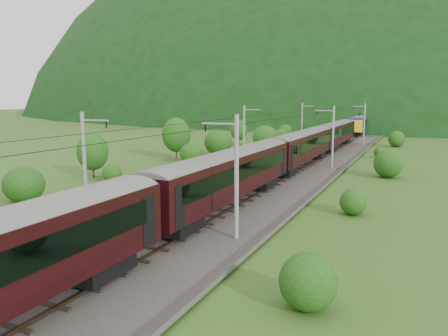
% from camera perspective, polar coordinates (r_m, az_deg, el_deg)
% --- Properties ---
extents(ground, '(600.00, 600.00, 0.00)m').
position_cam_1_polar(ground, '(31.59, -8.91, -8.11)').
color(ground, '#38551A').
rests_on(ground, ground).
extents(railbed, '(14.00, 220.00, 0.30)m').
position_cam_1_polar(railbed, '(39.96, -0.99, -4.11)').
color(railbed, '#38332D').
rests_on(railbed, ground).
extents(track_left, '(2.40, 220.00, 0.27)m').
position_cam_1_polar(track_left, '(40.98, -4.02, -3.48)').
color(track_left, '#513723').
rests_on(track_left, railbed).
extents(track_right, '(2.40, 220.00, 0.27)m').
position_cam_1_polar(track_right, '(38.96, 2.21, -4.13)').
color(track_right, '#513723').
rests_on(track_right, railbed).
extents(catenary_left, '(2.54, 192.28, 8.00)m').
position_cam_1_polar(catenary_left, '(61.70, 2.70, 4.65)').
color(catenary_left, gray).
rests_on(catenary_left, railbed).
extents(catenary_right, '(2.54, 192.28, 8.00)m').
position_cam_1_polar(catenary_right, '(58.27, 13.97, 4.13)').
color(catenary_right, gray).
rests_on(catenary_right, railbed).
extents(overhead_wires, '(4.83, 198.00, 0.03)m').
position_cam_1_polar(overhead_wires, '(38.96, -1.02, 5.89)').
color(overhead_wires, black).
rests_on(overhead_wires, ground).
extents(mountain_main, '(504.00, 360.00, 244.00)m').
position_cam_1_polar(mountain_main, '(285.73, 21.34, 6.64)').
color(mountain_main, black).
rests_on(mountain_main, ground).
extents(mountain_ridge, '(336.00, 280.00, 132.00)m').
position_cam_1_polar(mountain_ridge, '(352.82, 1.76, 7.61)').
color(mountain_ridge, black).
rests_on(mountain_ridge, ground).
extents(train, '(3.15, 151.38, 5.49)m').
position_cam_1_polar(train, '(46.72, 6.45, 2.19)').
color(train, black).
rests_on(train, ground).
extents(hazard_post_near, '(0.17, 0.17, 1.62)m').
position_cam_1_polar(hazard_post_near, '(54.36, 6.08, 0.41)').
color(hazard_post_near, red).
rests_on(hazard_post_near, railbed).
extents(hazard_post_far, '(0.15, 0.15, 1.41)m').
position_cam_1_polar(hazard_post_far, '(71.33, 11.12, 2.28)').
color(hazard_post_far, red).
rests_on(hazard_post_far, railbed).
extents(signal, '(0.23, 0.23, 2.04)m').
position_cam_1_polar(signal, '(89.07, 10.89, 3.93)').
color(signal, black).
rests_on(signal, railbed).
extents(vegetation_left, '(12.84, 140.91, 6.35)m').
position_cam_1_polar(vegetation_left, '(55.39, -10.34, 1.92)').
color(vegetation_left, '#1B4612').
rests_on(vegetation_left, ground).
extents(vegetation_right, '(5.72, 109.25, 3.04)m').
position_cam_1_polar(vegetation_right, '(52.32, 19.48, -0.22)').
color(vegetation_right, '#1B4612').
rests_on(vegetation_right, ground).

